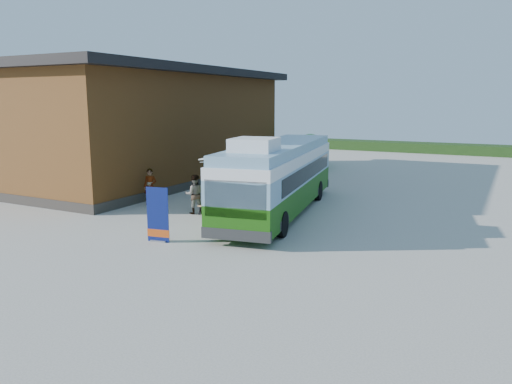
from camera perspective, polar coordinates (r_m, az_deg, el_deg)
The scene contains 10 objects.
ground at distance 20.99m, azimuth -5.45°, elevation -4.50°, with size 100.00×100.00×0.00m, color #BCB7AD.
barn at distance 34.61m, azimuth -11.18°, elevation 7.23°, with size 9.60×21.20×7.50m.
hedge at distance 55.28m, azimuth 24.33°, elevation 4.40°, with size 40.00×3.00×1.00m, color #264419.
bus at distance 23.93m, azimuth 2.69°, elevation 1.95°, with size 4.90×13.01×3.92m.
awning at distance 24.79m, azimuth -1.49°, elevation 4.54°, with size 3.39×4.71×0.53m.
banner at distance 19.53m, azimuth -11.15°, elevation -3.13°, with size 0.92×0.29×2.14m.
picnic_table at distance 23.81m, azimuth -4.57°, elevation -1.28°, with size 1.54×1.42×0.77m.
person_a at distance 26.66m, azimuth -11.99°, elevation 0.60°, with size 0.69×0.46×1.90m, color #999999.
person_b at distance 24.14m, azimuth -7.05°, elevation -0.25°, with size 0.92×0.72×1.90m, color #999999.
slurry_tanker at distance 41.35m, azimuth 6.26°, elevation 4.92°, with size 3.81×6.56×2.58m.
Camera 1 is at (11.12, -16.97, 5.37)m, focal length 35.00 mm.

